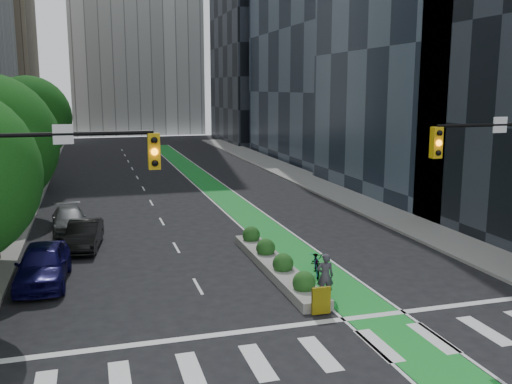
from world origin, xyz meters
TOP-DOWN VIEW (x-y plane):
  - ground at (0.00, 0.00)m, footprint 160.00×160.00m
  - sidewalk_left at (-11.80, 25.00)m, footprint 3.60×90.00m
  - sidewalk_right at (11.80, 25.00)m, footprint 3.60×90.00m
  - bike_lane_paint at (3.00, 30.00)m, footprint 2.20×70.00m
  - building_dark_end at (20.00, 68.00)m, footprint 14.00×18.00m
  - tree_midfar at (-11.00, 22.00)m, footprint 5.60×5.60m
  - tree_far at (-11.00, 32.00)m, footprint 6.60×6.60m
  - signal_left at (-8.70, 0.46)m, footprint 6.14×0.51m
  - median_planter at (1.20, 7.04)m, footprint 1.20×10.26m
  - bicycle at (2.82, 6.13)m, footprint 1.34×2.20m
  - cyclist at (2.00, 3.32)m, footprint 0.74×0.57m
  - parked_car_left_near at (-8.61, 8.15)m, footprint 2.26×5.07m
  - parked_car_left_mid at (-7.00, 13.19)m, footprint 2.07×4.47m
  - parked_car_left_far at (-7.83, 17.33)m, footprint 2.17×4.60m

SIDE VIEW (x-z plane):
  - ground at x=0.00m, z-range 0.00..0.00m
  - bike_lane_paint at x=3.00m, z-range 0.00..0.01m
  - sidewalk_left at x=-11.80m, z-range 0.00..0.15m
  - sidewalk_right at x=11.80m, z-range 0.00..0.15m
  - median_planter at x=1.20m, z-range -0.18..0.92m
  - bicycle at x=2.82m, z-range 0.00..1.09m
  - parked_car_left_far at x=-7.83m, z-range 0.00..1.30m
  - parked_car_left_mid at x=-7.00m, z-range 0.00..1.42m
  - parked_car_left_near at x=-8.61m, z-range 0.00..1.69m
  - cyclist at x=2.00m, z-range 0.00..1.80m
  - signal_left at x=-8.70m, z-range 1.18..8.38m
  - tree_midfar at x=-11.00m, z-range 1.07..8.83m
  - tree_far at x=-11.00m, z-range 1.19..10.20m
  - building_dark_end at x=20.00m, z-range 0.00..28.00m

